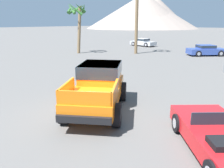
% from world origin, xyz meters
% --- Properties ---
extents(ground_plane, '(320.00, 320.00, 0.00)m').
position_xyz_m(ground_plane, '(0.00, 0.00, 0.00)').
color(ground_plane, '#5B5956').
extents(orange_pickup_truck, '(4.16, 5.10, 1.89)m').
position_xyz_m(orange_pickup_truck, '(-0.50, 0.78, 1.07)').
color(orange_pickup_truck, orange).
rests_on(orange_pickup_truck, ground_plane).
extents(red_convertible_car, '(4.14, 4.40, 1.08)m').
position_xyz_m(red_convertible_car, '(4.72, 0.36, 0.43)').
color(red_convertible_car, red).
rests_on(red_convertible_car, ground_plane).
extents(parked_car_blue, '(4.19, 4.11, 1.21)m').
position_xyz_m(parked_car_blue, '(-1.75, 20.17, 0.62)').
color(parked_car_blue, '#334C9E').
rests_on(parked_car_blue, ground_plane).
extents(parked_car_silver, '(4.25, 2.23, 1.18)m').
position_xyz_m(parked_car_silver, '(-12.81, 24.46, 0.61)').
color(parked_car_silver, '#B7BABF').
rests_on(parked_car_silver, ground_plane).
extents(palm_tree_short, '(2.95, 2.94, 5.93)m').
position_xyz_m(palm_tree_short, '(-14.55, 12.33, 4.45)').
color(palm_tree_short, brown).
rests_on(palm_tree_short, ground_plane).
extents(distant_mountain_range, '(133.99, 84.14, 20.26)m').
position_xyz_m(distant_mountain_range, '(-48.77, 116.75, 9.43)').
color(distant_mountain_range, gray).
rests_on(distant_mountain_range, ground_plane).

